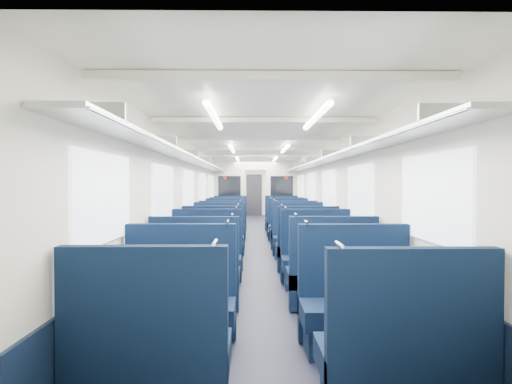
# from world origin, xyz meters

# --- Properties ---
(floor) EXTENTS (2.80, 18.00, 0.01)m
(floor) POSITION_xyz_m (0.00, 0.00, 0.00)
(floor) COLOR black
(floor) RESTS_ON ground
(ceiling) EXTENTS (2.80, 18.00, 0.01)m
(ceiling) POSITION_xyz_m (0.00, 0.00, 2.35)
(ceiling) COLOR white
(ceiling) RESTS_ON wall_left
(wall_left) EXTENTS (0.02, 18.00, 2.35)m
(wall_left) POSITION_xyz_m (-1.40, 0.00, 1.18)
(wall_left) COLOR silver
(wall_left) RESTS_ON floor
(dado_left) EXTENTS (0.03, 17.90, 0.70)m
(dado_left) POSITION_xyz_m (-1.39, 0.00, 0.35)
(dado_left) COLOR black
(dado_left) RESTS_ON floor
(wall_right) EXTENTS (0.02, 18.00, 2.35)m
(wall_right) POSITION_xyz_m (1.40, 0.00, 1.18)
(wall_right) COLOR silver
(wall_right) RESTS_ON floor
(dado_right) EXTENTS (0.03, 17.90, 0.70)m
(dado_right) POSITION_xyz_m (1.39, 0.00, 0.35)
(dado_right) COLOR black
(dado_right) RESTS_ON floor
(wall_far) EXTENTS (2.80, 0.02, 2.35)m
(wall_far) POSITION_xyz_m (0.00, 9.00, 1.18)
(wall_far) COLOR silver
(wall_far) RESTS_ON floor
(luggage_rack_left) EXTENTS (0.36, 17.40, 0.18)m
(luggage_rack_left) POSITION_xyz_m (-1.21, 0.00, 1.97)
(luggage_rack_left) COLOR #B2B5BA
(luggage_rack_left) RESTS_ON wall_left
(luggage_rack_right) EXTENTS (0.36, 17.40, 0.18)m
(luggage_rack_right) POSITION_xyz_m (1.21, 0.00, 1.97)
(luggage_rack_right) COLOR #B2B5BA
(luggage_rack_right) RESTS_ON wall_right
(windows) EXTENTS (2.78, 15.60, 0.75)m
(windows) POSITION_xyz_m (0.00, -0.46, 1.42)
(windows) COLOR white
(windows) RESTS_ON wall_left
(ceiling_fittings) EXTENTS (2.70, 16.06, 0.11)m
(ceiling_fittings) POSITION_xyz_m (0.00, -0.26, 2.29)
(ceiling_fittings) COLOR silver
(ceiling_fittings) RESTS_ON ceiling
(end_door) EXTENTS (0.75, 0.06, 2.00)m
(end_door) POSITION_xyz_m (0.00, 8.94, 1.00)
(end_door) COLOR black
(end_door) RESTS_ON floor
(bulkhead) EXTENTS (2.80, 0.10, 2.35)m
(bulkhead) POSITION_xyz_m (-0.00, 2.72, 1.23)
(bulkhead) COLOR silver
(bulkhead) RESTS_ON floor
(seat_0) EXTENTS (1.06, 0.59, 1.18)m
(seat_0) POSITION_xyz_m (-0.83, -8.23, 0.36)
(seat_0) COLOR #0B1B36
(seat_0) RESTS_ON floor
(seat_1) EXTENTS (1.06, 0.59, 1.18)m
(seat_1) POSITION_xyz_m (0.83, -8.33, 0.36)
(seat_1) COLOR #0B1B36
(seat_1) RESTS_ON floor
(seat_2) EXTENTS (1.06, 0.59, 1.18)m
(seat_2) POSITION_xyz_m (-0.83, -7.13, 0.36)
(seat_2) COLOR #0B1B36
(seat_2) RESTS_ON floor
(seat_3) EXTENTS (1.06, 0.59, 1.18)m
(seat_3) POSITION_xyz_m (0.83, -7.18, 0.36)
(seat_3) COLOR #0B1B36
(seat_3) RESTS_ON floor
(seat_4) EXTENTS (1.06, 0.59, 1.18)m
(seat_4) POSITION_xyz_m (-0.83, -5.96, 0.36)
(seat_4) COLOR #0B1B36
(seat_4) RESTS_ON floor
(seat_5) EXTENTS (1.06, 0.59, 1.18)m
(seat_5) POSITION_xyz_m (0.83, -5.95, 0.36)
(seat_5) COLOR #0B1B36
(seat_5) RESTS_ON floor
(seat_6) EXTENTS (1.06, 0.59, 1.18)m
(seat_6) POSITION_xyz_m (-0.83, -4.82, 0.36)
(seat_6) COLOR #0B1B36
(seat_6) RESTS_ON floor
(seat_7) EXTENTS (1.06, 0.59, 1.18)m
(seat_7) POSITION_xyz_m (0.83, -4.85, 0.36)
(seat_7) COLOR #0B1B36
(seat_7) RESTS_ON floor
(seat_8) EXTENTS (1.06, 0.59, 1.18)m
(seat_8) POSITION_xyz_m (-0.83, -3.67, 0.36)
(seat_8) COLOR #0B1B36
(seat_8) RESTS_ON floor
(seat_9) EXTENTS (1.06, 0.59, 1.18)m
(seat_9) POSITION_xyz_m (0.83, -3.79, 0.36)
(seat_9) COLOR #0B1B36
(seat_9) RESTS_ON floor
(seat_10) EXTENTS (1.06, 0.59, 1.18)m
(seat_10) POSITION_xyz_m (-0.83, -2.49, 0.36)
(seat_10) COLOR #0B1B36
(seat_10) RESTS_ON floor
(seat_11) EXTENTS (1.06, 0.59, 1.18)m
(seat_11) POSITION_xyz_m (0.83, -2.50, 0.36)
(seat_11) COLOR #0B1B36
(seat_11) RESTS_ON floor
(seat_12) EXTENTS (1.06, 0.59, 1.18)m
(seat_12) POSITION_xyz_m (-0.83, -1.35, 0.36)
(seat_12) COLOR #0B1B36
(seat_12) RESTS_ON floor
(seat_13) EXTENTS (1.06, 0.59, 1.18)m
(seat_13) POSITION_xyz_m (0.83, -1.46, 0.36)
(seat_13) COLOR #0B1B36
(seat_13) RESTS_ON floor
(seat_14) EXTENTS (1.06, 0.59, 1.18)m
(seat_14) POSITION_xyz_m (-0.83, -0.25, 0.36)
(seat_14) COLOR #0B1B36
(seat_14) RESTS_ON floor
(seat_15) EXTENTS (1.06, 0.59, 1.18)m
(seat_15) POSITION_xyz_m (0.83, -0.28, 0.36)
(seat_15) COLOR #0B1B36
(seat_15) RESTS_ON floor
(seat_16) EXTENTS (1.06, 0.59, 1.18)m
(seat_16) POSITION_xyz_m (-0.83, 0.97, 0.36)
(seat_16) COLOR #0B1B36
(seat_16) RESTS_ON floor
(seat_17) EXTENTS (1.06, 0.59, 1.18)m
(seat_17) POSITION_xyz_m (0.83, 0.86, 0.36)
(seat_17) COLOR #0B1B36
(seat_17) RESTS_ON floor
(seat_18) EXTENTS (1.06, 0.59, 1.18)m
(seat_18) POSITION_xyz_m (-0.83, 2.01, 0.36)
(seat_18) COLOR #0B1B36
(seat_18) RESTS_ON floor
(seat_19) EXTENTS (1.06, 0.59, 1.18)m
(seat_19) POSITION_xyz_m (0.83, 2.11, 0.36)
(seat_19) COLOR #0B1B36
(seat_19) RESTS_ON floor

